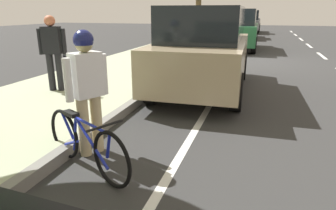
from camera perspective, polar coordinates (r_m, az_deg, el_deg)
name	(u,v)px	position (r m, az deg, el deg)	size (l,w,h in m)	color
ground	(247,60)	(12.55, 14.89, 8.30)	(64.36, 64.36, 0.00)	#323232
sidewalk	(161,54)	(13.20, -1.32, 9.67)	(3.38, 40.23, 0.16)	#A9B191
curb_edge	(201,56)	(12.75, 6.35, 9.29)	(0.16, 40.23, 0.16)	gray
lane_stripe_centre	(331,63)	(12.91, 28.77, 7.00)	(0.14, 40.00, 0.01)	white
lane_stripe_bike_edge	(237,59)	(12.57, 12.99, 8.48)	(0.12, 40.23, 0.01)	white
parked_pickup_grey_nearest	(248,22)	(28.80, 15.12, 15.01)	(2.04, 5.31, 1.95)	slate
parked_sedan_white_second	(244,27)	(22.84, 14.29, 14.18)	(1.93, 4.45, 1.52)	white
parked_suv_green_mid	(238,29)	(15.95, 13.18, 14.00)	(2.02, 4.72, 1.99)	#1E512D
parked_suv_tan_far	(205,48)	(7.38, 7.05, 10.68)	(2.08, 4.76, 1.99)	tan
bicycle_at_curb	(85,144)	(3.77, -15.54, -7.12)	(1.55, 0.80, 0.73)	black
cyclist_with_backpack	(86,81)	(4.05, -15.48, 4.43)	(0.52, 0.56, 1.68)	#C6B284
pedestrian_on_phone	(53,49)	(7.13, -21.16, 9.93)	(0.60, 0.32, 1.64)	black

